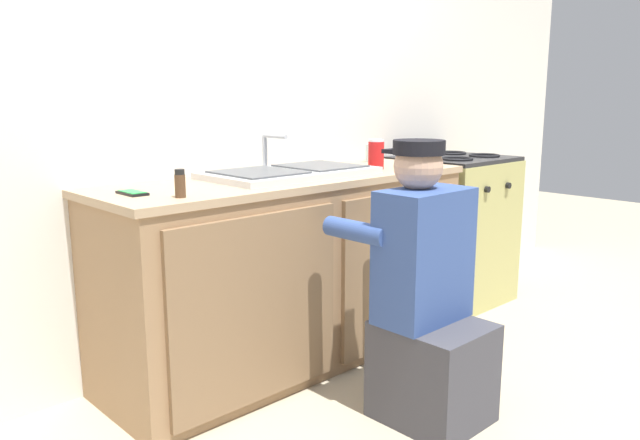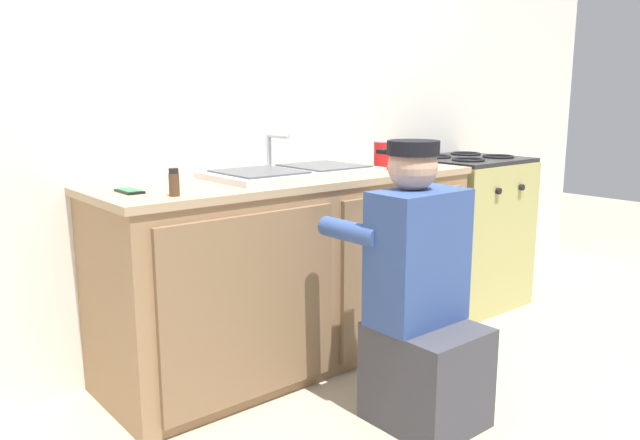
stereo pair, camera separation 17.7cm
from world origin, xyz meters
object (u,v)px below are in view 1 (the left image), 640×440
soda_cup_red (376,154)px  water_glass (371,153)px  plumber_person (426,306)px  condiment_jar (416,152)px  stove_range (451,229)px  cell_phone (132,193)px  spice_bottle_pepper (180,184)px  sink_double_basin (290,172)px

soda_cup_red → water_glass: bearing=46.3°
plumber_person → condiment_jar: 1.20m
stove_range → cell_phone: bearing=-179.9°
spice_bottle_pepper → plumber_person: bearing=-39.6°
water_glass → plumber_person: bearing=-127.1°
spice_bottle_pepper → cell_phone: size_ratio=0.75×
plumber_person → water_glass: plumber_person is taller
plumber_person → spice_bottle_pepper: bearing=140.4°
water_glass → condiment_jar: 0.26m
condiment_jar → soda_cup_red: bearing=-177.8°
stove_range → water_glass: bearing=164.4°
soda_cup_red → stove_range: bearing=6.2°
sink_double_basin → stove_range: size_ratio=0.87×
water_glass → spice_bottle_pepper: size_ratio=0.95×
stove_range → condiment_jar: (-0.47, -0.08, 0.51)m
stove_range → spice_bottle_pepper: bearing=-174.4°
plumber_person → water_glass: (0.72, 0.95, 0.49)m
spice_bottle_pepper → cell_phone: spice_bottle_pepper is taller
spice_bottle_pepper → condiment_jar: bearing=4.5°
sink_double_basin → water_glass: bearing=12.2°
sink_double_basin → cell_phone: size_ratio=5.71×
plumber_person → spice_bottle_pepper: (-0.72, 0.59, 0.49)m
plumber_person → spice_bottle_pepper: 1.05m
water_glass → spice_bottle_pepper: (-1.44, -0.36, 0.00)m
soda_cup_red → cell_phone: size_ratio=1.09×
stove_range → spice_bottle_pepper: (-2.01, -0.20, 0.50)m
water_glass → condiment_jar: (0.10, -0.24, 0.01)m
stove_range → water_glass: water_glass is taller
spice_bottle_pepper → condiment_jar: (1.54, 0.12, 0.01)m
soda_cup_red → spice_bottle_pepper: (-1.20, -0.11, -0.02)m
sink_double_basin → spice_bottle_pepper: (-0.70, -0.20, 0.03)m
sink_double_basin → stove_range: (1.31, -0.00, -0.46)m
sink_double_basin → spice_bottle_pepper: bearing=-164.3°
plumber_person → cell_phone: 1.22m
sink_double_basin → cell_phone: 0.80m
soda_cup_red → water_glass: (0.24, 0.25, -0.03)m
spice_bottle_pepper → condiment_jar: 1.55m
cell_phone → condiment_jar: condiment_jar is taller
stove_range → spice_bottle_pepper: spice_bottle_pepper is taller
plumber_person → water_glass: 1.29m
plumber_person → soda_cup_red: (0.48, 0.70, 0.52)m
stove_range → plumber_person: size_ratio=0.83×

